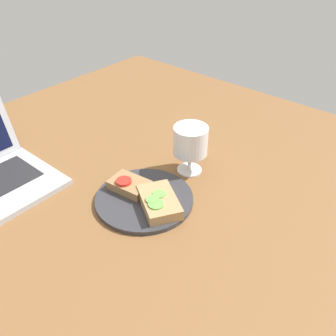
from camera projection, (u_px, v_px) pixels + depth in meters
The scene contains 5 objects.
wooden_table at pixel (144, 200), 88.40cm from camera, with size 140.00×140.00×3.00cm, color brown.
plate at pixel (144, 199), 85.59cm from camera, with size 22.44×22.44×1.09cm, color #333338.
sandwich_with_tomato at pixel (129, 185), 87.13cm from camera, with size 7.34×9.82×2.81cm.
sandwich_with_cucumber at pixel (159, 202), 81.94cm from camera, with size 12.45×13.85×2.87cm.
wine_glass at pixel (190, 142), 90.72cm from camera, with size 8.51×8.51×12.49cm.
Camera 1 is at (-47.62, -48.42, 58.90)cm, focal length 40.00 mm.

